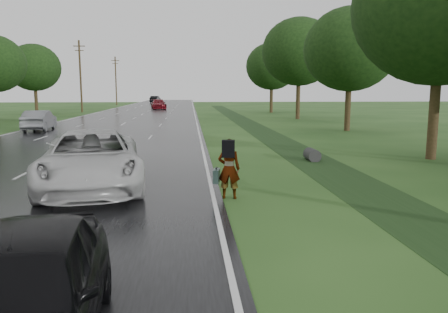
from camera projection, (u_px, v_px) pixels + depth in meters
road at (140, 116)px, 53.01m from camera, size 14.00×180.00×0.04m
edge_stripe_east at (195, 115)px, 53.53m from camera, size 0.12×180.00×0.01m
edge_stripe_west at (83, 116)px, 52.48m from camera, size 0.12×180.00×0.01m
center_line at (140, 116)px, 53.00m from camera, size 0.12×180.00×0.01m
drainage_ditch at (274, 138)px, 27.98m from camera, size 2.20×120.00×0.56m
utility_pole_far at (80, 75)px, 61.38m from camera, size 1.60×0.26×10.00m
utility_pole_distant at (116, 80)px, 90.95m from camera, size 1.60×0.26×10.00m
tree_east_b at (442, 6)px, 18.82m from camera, size 7.60×7.60×10.11m
tree_east_c at (350, 49)px, 32.80m from camera, size 7.00×7.00×9.29m
tree_east_d at (299, 52)px, 46.41m from camera, size 8.00×8.00×10.76m
tree_east_f at (272, 66)px, 60.30m from camera, size 7.20×7.20×9.62m
tree_west_f at (34, 68)px, 58.83m from camera, size 7.00×7.00×9.29m
pedestrian at (228, 168)px, 12.46m from camera, size 0.82×0.79×1.74m
white_pickup at (91, 159)px, 13.68m from camera, size 4.06×6.91×1.81m
dark_sedan at (19, 295)px, 4.89m from camera, size 2.35×4.73×1.55m
silver_sedan at (39, 120)px, 33.38m from camera, size 2.02×4.81×1.54m
far_car_red at (159, 104)px, 71.70m from camera, size 3.03×5.75×1.59m
far_car_dark at (155, 99)px, 107.66m from camera, size 2.53×5.32×1.68m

